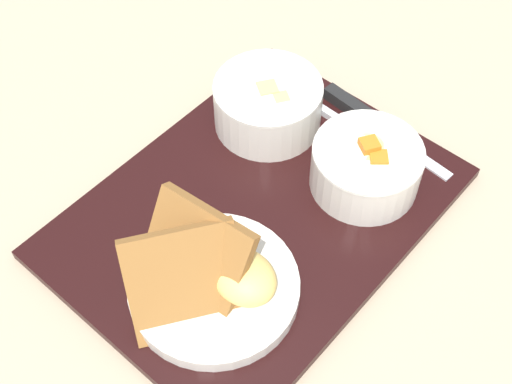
{
  "coord_description": "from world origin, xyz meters",
  "views": [
    {
      "loc": [
        0.34,
        0.31,
        0.64
      ],
      "look_at": [
        0.0,
        0.0,
        0.04
      ],
      "focal_mm": 50.0,
      "sensor_mm": 36.0,
      "label": 1
    }
  ],
  "objects_px": {
    "spoon": "(354,130)",
    "bowl_soup": "(268,102)",
    "plate_main": "(211,280)",
    "knife": "(361,114)",
    "bowl_salad": "(366,165)"
  },
  "relations": [
    {
      "from": "plate_main",
      "to": "spoon",
      "type": "distance_m",
      "value": 0.27
    },
    {
      "from": "spoon",
      "to": "bowl_soup",
      "type": "bearing_deg",
      "value": -146.72
    },
    {
      "from": "bowl_salad",
      "to": "bowl_soup",
      "type": "bearing_deg",
      "value": -88.42
    },
    {
      "from": "knife",
      "to": "bowl_salad",
      "type": "bearing_deg",
      "value": -47.61
    },
    {
      "from": "bowl_salad",
      "to": "plate_main",
      "type": "distance_m",
      "value": 0.22
    },
    {
      "from": "bowl_salad",
      "to": "spoon",
      "type": "bearing_deg",
      "value": -134.4
    },
    {
      "from": "bowl_soup",
      "to": "spoon",
      "type": "distance_m",
      "value": 0.11
    },
    {
      "from": "bowl_soup",
      "to": "knife",
      "type": "bearing_deg",
      "value": 136.88
    },
    {
      "from": "plate_main",
      "to": "bowl_salad",
      "type": "bearing_deg",
      "value": 173.3
    },
    {
      "from": "plate_main",
      "to": "spoon",
      "type": "height_order",
      "value": "plate_main"
    },
    {
      "from": "plate_main",
      "to": "spoon",
      "type": "xyz_separation_m",
      "value": [
        -0.27,
        -0.03,
        -0.02
      ]
    },
    {
      "from": "plate_main",
      "to": "knife",
      "type": "bearing_deg",
      "value": -172.37
    },
    {
      "from": "bowl_soup",
      "to": "knife",
      "type": "height_order",
      "value": "bowl_soup"
    },
    {
      "from": "bowl_salad",
      "to": "spoon",
      "type": "relative_size",
      "value": 0.72
    },
    {
      "from": "plate_main",
      "to": "knife",
      "type": "xyz_separation_m",
      "value": [
        -0.29,
        -0.04,
        -0.02
      ]
    }
  ]
}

